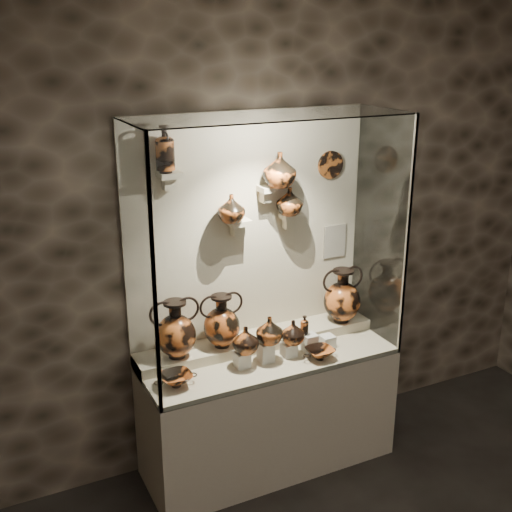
{
  "coord_description": "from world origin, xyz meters",
  "views": [
    {
      "loc": [
        -1.75,
        -1.19,
        2.83
      ],
      "look_at": [
        -0.05,
        2.28,
        1.51
      ],
      "focal_mm": 45.0,
      "sensor_mm": 36.0,
      "label": 1
    }
  ],
  "objects_px": {
    "jug_c": "(293,332)",
    "kylix_right": "(320,352)",
    "lekythos_small": "(304,324)",
    "ovoid_vase_a": "(231,209)",
    "kylix_left": "(176,379)",
    "lekythos_tall": "(165,147)",
    "ovoid_vase_b": "(279,170)",
    "ovoid_vase_c": "(289,201)",
    "amphora_mid": "(221,321)",
    "amphora_right": "(342,295)",
    "jug_b": "(269,330)",
    "jug_a": "(246,340)",
    "amphora_left": "(176,329)"
  },
  "relations": [
    {
      "from": "jug_b",
      "to": "ovoid_vase_c",
      "type": "relative_size",
      "value": 1.0
    },
    {
      "from": "amphora_right",
      "to": "jug_b",
      "type": "relative_size",
      "value": 2.14
    },
    {
      "from": "kylix_left",
      "to": "amphora_mid",
      "type": "bearing_deg",
      "value": 55.74
    },
    {
      "from": "jug_b",
      "to": "lekythos_small",
      "type": "relative_size",
      "value": 1.22
    },
    {
      "from": "jug_c",
      "to": "kylix_left",
      "type": "relative_size",
      "value": 0.65
    },
    {
      "from": "kylix_left",
      "to": "ovoid_vase_b",
      "type": "height_order",
      "value": "ovoid_vase_b"
    },
    {
      "from": "jug_a",
      "to": "lekythos_tall",
      "type": "height_order",
      "value": "lekythos_tall"
    },
    {
      "from": "lekythos_small",
      "to": "jug_a",
      "type": "bearing_deg",
      "value": -153.2
    },
    {
      "from": "ovoid_vase_a",
      "to": "kylix_right",
      "type": "bearing_deg",
      "value": -27.65
    },
    {
      "from": "lekythos_tall",
      "to": "jug_a",
      "type": "bearing_deg",
      "value": -18.58
    },
    {
      "from": "amphora_left",
      "to": "ovoid_vase_b",
      "type": "xyz_separation_m",
      "value": [
        0.75,
        0.05,
        0.94
      ]
    },
    {
      "from": "amphora_right",
      "to": "ovoid_vase_a",
      "type": "xyz_separation_m",
      "value": [
        -0.82,
        0.07,
        0.71
      ]
    },
    {
      "from": "lekythos_small",
      "to": "ovoid_vase_b",
      "type": "relative_size",
      "value": 0.67
    },
    {
      "from": "kylix_right",
      "to": "ovoid_vase_b",
      "type": "relative_size",
      "value": 1.03
    },
    {
      "from": "kylix_left",
      "to": "jug_a",
      "type": "bearing_deg",
      "value": 28.64
    },
    {
      "from": "amphora_mid",
      "to": "ovoid_vase_b",
      "type": "distance_m",
      "value": 1.05
    },
    {
      "from": "kylix_right",
      "to": "ovoid_vase_c",
      "type": "height_order",
      "value": "ovoid_vase_c"
    },
    {
      "from": "jug_c",
      "to": "lekythos_small",
      "type": "bearing_deg",
      "value": 32.23
    },
    {
      "from": "kylix_left",
      "to": "lekythos_tall",
      "type": "height_order",
      "value": "lekythos_tall"
    },
    {
      "from": "amphora_mid",
      "to": "kylix_left",
      "type": "distance_m",
      "value": 0.51
    },
    {
      "from": "jug_a",
      "to": "ovoid_vase_a",
      "type": "distance_m",
      "value": 0.83
    },
    {
      "from": "kylix_left",
      "to": "lekythos_tall",
      "type": "xyz_separation_m",
      "value": [
        0.1,
        0.32,
        1.34
      ]
    },
    {
      "from": "amphora_mid",
      "to": "amphora_right",
      "type": "xyz_separation_m",
      "value": [
        0.92,
        -0.01,
        0.02
      ]
    },
    {
      "from": "kylix_left",
      "to": "ovoid_vase_a",
      "type": "xyz_separation_m",
      "value": [
        0.51,
        0.3,
        0.93
      ]
    },
    {
      "from": "jug_c",
      "to": "kylix_right",
      "type": "height_order",
      "value": "jug_c"
    },
    {
      "from": "amphora_left",
      "to": "lekythos_small",
      "type": "bearing_deg",
      "value": 6.56
    },
    {
      "from": "amphora_right",
      "to": "lekythos_tall",
      "type": "relative_size",
      "value": 1.27
    },
    {
      "from": "amphora_left",
      "to": "kylix_left",
      "type": "bearing_deg",
      "value": -92.78
    },
    {
      "from": "amphora_left",
      "to": "ovoid_vase_c",
      "type": "height_order",
      "value": "ovoid_vase_c"
    },
    {
      "from": "lekythos_small",
      "to": "kylix_left",
      "type": "relative_size",
      "value": 0.6
    },
    {
      "from": "lekythos_small",
      "to": "ovoid_vase_b",
      "type": "height_order",
      "value": "ovoid_vase_b"
    },
    {
      "from": "kylix_right",
      "to": "ovoid_vase_c",
      "type": "relative_size",
      "value": 1.25
    },
    {
      "from": "jug_b",
      "to": "kylix_right",
      "type": "distance_m",
      "value": 0.38
    },
    {
      "from": "jug_c",
      "to": "kylix_right",
      "type": "xyz_separation_m",
      "value": [
        0.14,
        -0.12,
        -0.13
      ]
    },
    {
      "from": "ovoid_vase_a",
      "to": "kylix_left",
      "type": "bearing_deg",
      "value": -136.64
    },
    {
      "from": "jug_b",
      "to": "ovoid_vase_b",
      "type": "height_order",
      "value": "ovoid_vase_b"
    },
    {
      "from": "amphora_mid",
      "to": "ovoid_vase_c",
      "type": "height_order",
      "value": "ovoid_vase_c"
    },
    {
      "from": "ovoid_vase_c",
      "to": "kylix_left",
      "type": "bearing_deg",
      "value": -168.96
    },
    {
      "from": "jug_a",
      "to": "kylix_right",
      "type": "height_order",
      "value": "jug_a"
    },
    {
      "from": "amphora_left",
      "to": "jug_a",
      "type": "height_order",
      "value": "amphora_left"
    },
    {
      "from": "amphora_mid",
      "to": "ovoid_vase_b",
      "type": "height_order",
      "value": "ovoid_vase_b"
    },
    {
      "from": "amphora_left",
      "to": "ovoid_vase_c",
      "type": "relative_size",
      "value": 2.07
    },
    {
      "from": "kylix_left",
      "to": "jug_b",
      "type": "bearing_deg",
      "value": 27.68
    },
    {
      "from": "lekythos_small",
      "to": "jug_c",
      "type": "bearing_deg",
      "value": -140.88
    },
    {
      "from": "amphora_mid",
      "to": "ovoid_vase_a",
      "type": "distance_m",
      "value": 0.74
    },
    {
      "from": "ovoid_vase_c",
      "to": "ovoid_vase_a",
      "type": "bearing_deg",
      "value": 173.08
    },
    {
      "from": "ovoid_vase_c",
      "to": "lekythos_small",
      "type": "bearing_deg",
      "value": -97.52
    },
    {
      "from": "jug_a",
      "to": "lekythos_small",
      "type": "xyz_separation_m",
      "value": [
        0.45,
        0.03,
        0.01
      ]
    },
    {
      "from": "jug_c",
      "to": "ovoid_vase_a",
      "type": "height_order",
      "value": "ovoid_vase_a"
    },
    {
      "from": "kylix_left",
      "to": "lekythos_tall",
      "type": "distance_m",
      "value": 1.38
    }
  ]
}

